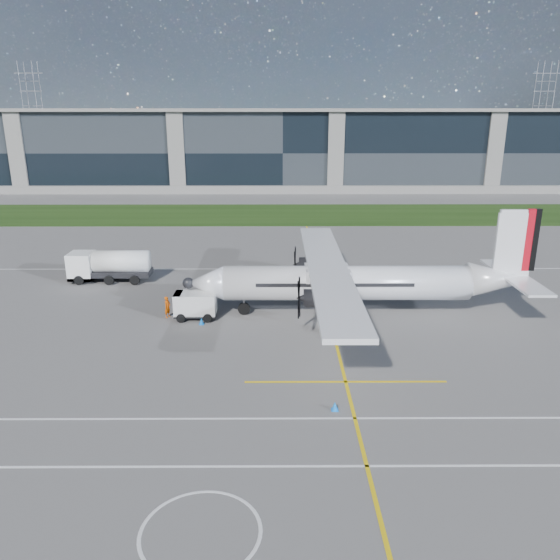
# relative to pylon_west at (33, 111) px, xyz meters

# --- Properties ---
(ground) EXTENTS (400.00, 400.00, 0.00)m
(ground) POSITION_rel_pylon_west_xyz_m (80.00, -110.00, -15.00)
(ground) COLOR #5A5856
(ground) RESTS_ON ground
(grass_strip) EXTENTS (400.00, 18.00, 0.04)m
(grass_strip) POSITION_rel_pylon_west_xyz_m (80.00, -102.00, -14.98)
(grass_strip) COLOR #1B370F
(grass_strip) RESTS_ON ground
(terminal_building) EXTENTS (120.00, 20.00, 15.00)m
(terminal_building) POSITION_rel_pylon_west_xyz_m (80.00, -70.00, -7.50)
(terminal_building) COLOR black
(terminal_building) RESTS_ON ground
(tree_line) EXTENTS (400.00, 6.00, 6.00)m
(tree_line) POSITION_rel_pylon_west_xyz_m (80.00, -10.00, -12.00)
(tree_line) COLOR black
(tree_line) RESTS_ON ground
(pylon_west) EXTENTS (9.00, 4.60, 30.00)m
(pylon_west) POSITION_rel_pylon_west_xyz_m (0.00, 0.00, 0.00)
(pylon_west) COLOR gray
(pylon_west) RESTS_ON ground
(pylon_east) EXTENTS (9.00, 4.60, 30.00)m
(pylon_east) POSITION_rel_pylon_west_xyz_m (165.00, 0.00, 0.00)
(pylon_east) COLOR gray
(pylon_east) RESTS_ON ground
(yellow_taxiway_centerline) EXTENTS (0.20, 70.00, 0.01)m
(yellow_taxiway_centerline) POSITION_rel_pylon_west_xyz_m (83.00, -140.00, -14.99)
(yellow_taxiway_centerline) COLOR yellow
(yellow_taxiway_centerline) RESTS_ON ground
(white_lane_line) EXTENTS (90.00, 0.15, 0.01)m
(white_lane_line) POSITION_rel_pylon_west_xyz_m (80.00, -164.00, -14.99)
(white_lane_line) COLOR white
(white_lane_line) RESTS_ON ground
(turboprop_aircraft) EXTENTS (26.88, 27.88, 8.36)m
(turboprop_aircraft) POSITION_rel_pylon_west_xyz_m (85.28, -144.79, -10.82)
(turboprop_aircraft) COLOR white
(turboprop_aircraft) RESTS_ON ground
(fuel_tanker_truck) EXTENTS (7.87, 2.56, 2.95)m
(fuel_tanker_truck) POSITION_rel_pylon_west_xyz_m (62.78, -136.04, -13.52)
(fuel_tanker_truck) COLOR white
(fuel_tanker_truck) RESTS_ON ground
(baggage_tug) EXTENTS (3.38, 2.03, 2.03)m
(baggage_tug) POSITION_rel_pylon_west_xyz_m (72.64, -145.55, -13.99)
(baggage_tug) COLOR silver
(baggage_tug) RESTS_ON ground
(ground_crew_person) EXTENTS (0.85, 0.95, 1.93)m
(ground_crew_person) POSITION_rel_pylon_west_xyz_m (70.44, -145.38, -14.04)
(ground_crew_person) COLOR #F25907
(ground_crew_person) RESTS_ON ground
(safety_cone_nose_port) EXTENTS (0.36, 0.36, 0.50)m
(safety_cone_nose_port) POSITION_rel_pylon_west_xyz_m (73.25, -146.88, -14.75)
(safety_cone_nose_port) COLOR blue
(safety_cone_nose_port) RESTS_ON ground
(safety_cone_stbdwing) EXTENTS (0.36, 0.36, 0.50)m
(safety_cone_stbdwing) POSITION_rel_pylon_west_xyz_m (82.27, -130.17, -14.75)
(safety_cone_stbdwing) COLOR blue
(safety_cone_stbdwing) RESTS_ON ground
(safety_cone_fwd) EXTENTS (0.36, 0.36, 0.50)m
(safety_cone_fwd) POSITION_rel_pylon_west_xyz_m (70.93, -144.88, -14.75)
(safety_cone_fwd) COLOR blue
(safety_cone_fwd) RESTS_ON ground
(safety_cone_portwing) EXTENTS (0.36, 0.36, 0.50)m
(safety_cone_portwing) POSITION_rel_pylon_west_xyz_m (82.03, -159.17, -14.75)
(safety_cone_portwing) COLOR blue
(safety_cone_portwing) RESTS_ON ground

